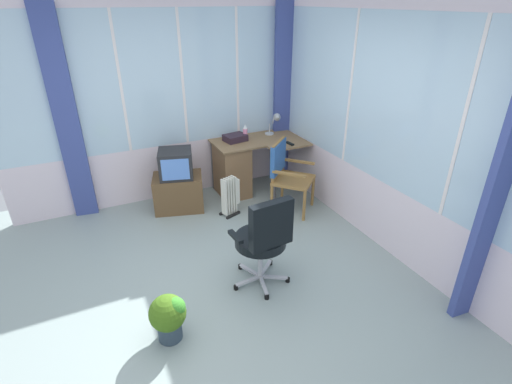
{
  "coord_description": "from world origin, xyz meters",
  "views": [
    {
      "loc": [
        -0.95,
        -2.8,
        2.58
      ],
      "look_at": [
        0.74,
        0.73,
        0.59
      ],
      "focal_mm": 26.88,
      "sensor_mm": 36.0,
      "label": 1
    }
  ],
  "objects_px": {
    "paper_tray": "(235,138)",
    "office_chair": "(265,236)",
    "desk": "(235,167)",
    "wooden_armchair": "(284,168)",
    "potted_plant": "(169,315)",
    "tv_remote": "(290,143)",
    "tv_on_stand": "(178,184)",
    "space_heater": "(231,196)",
    "desk_lamp": "(276,121)",
    "spray_bottle": "(245,132)"
  },
  "relations": [
    {
      "from": "paper_tray",
      "to": "office_chair",
      "type": "xyz_separation_m",
      "value": [
        -0.58,
        -2.09,
        -0.24
      ]
    },
    {
      "from": "desk",
      "to": "office_chair",
      "type": "xyz_separation_m",
      "value": [
        -0.54,
        -2.01,
        0.16
      ]
    },
    {
      "from": "wooden_armchair",
      "to": "potted_plant",
      "type": "xyz_separation_m",
      "value": [
        -1.96,
        -1.57,
        -0.34
      ]
    },
    {
      "from": "desk",
      "to": "tv_remote",
      "type": "relative_size",
      "value": 8.32
    },
    {
      "from": "tv_on_stand",
      "to": "space_heater",
      "type": "bearing_deg",
      "value": -37.6
    },
    {
      "from": "paper_tray",
      "to": "potted_plant",
      "type": "distance_m",
      "value": 2.9
    },
    {
      "from": "space_heater",
      "to": "desk_lamp",
      "type": "bearing_deg",
      "value": 32.54
    },
    {
      "from": "desk",
      "to": "tv_on_stand",
      "type": "xyz_separation_m",
      "value": [
        -0.87,
        -0.11,
        -0.04
      ]
    },
    {
      "from": "office_chair",
      "to": "tv_on_stand",
      "type": "xyz_separation_m",
      "value": [
        -0.34,
        1.9,
        -0.21
      ]
    },
    {
      "from": "wooden_armchair",
      "to": "tv_on_stand",
      "type": "height_order",
      "value": "wooden_armchair"
    },
    {
      "from": "potted_plant",
      "to": "office_chair",
      "type": "bearing_deg",
      "value": 14.76
    },
    {
      "from": "tv_remote",
      "to": "spray_bottle",
      "type": "distance_m",
      "value": 0.66
    },
    {
      "from": "desk",
      "to": "desk_lamp",
      "type": "height_order",
      "value": "desk_lamp"
    },
    {
      "from": "desk",
      "to": "wooden_armchair",
      "type": "height_order",
      "value": "wooden_armchair"
    },
    {
      "from": "desk",
      "to": "office_chair",
      "type": "relative_size",
      "value": 1.26
    },
    {
      "from": "wooden_armchair",
      "to": "office_chair",
      "type": "distance_m",
      "value": 1.61
    },
    {
      "from": "spray_bottle",
      "to": "space_heater",
      "type": "xyz_separation_m",
      "value": [
        -0.5,
        -0.63,
        -0.61
      ]
    },
    {
      "from": "desk",
      "to": "wooden_armchair",
      "type": "distance_m",
      "value": 0.84
    },
    {
      "from": "spray_bottle",
      "to": "wooden_armchair",
      "type": "distance_m",
      "value": 0.86
    },
    {
      "from": "paper_tray",
      "to": "wooden_armchair",
      "type": "distance_m",
      "value": 0.9
    },
    {
      "from": "tv_on_stand",
      "to": "space_heater",
      "type": "xyz_separation_m",
      "value": [
        0.58,
        -0.44,
        -0.1
      ]
    },
    {
      "from": "tv_remote",
      "to": "paper_tray",
      "type": "relative_size",
      "value": 0.5
    },
    {
      "from": "potted_plant",
      "to": "desk",
      "type": "bearing_deg",
      "value": 55.76
    },
    {
      "from": "potted_plant",
      "to": "tv_on_stand",
      "type": "bearing_deg",
      "value": 72.7
    },
    {
      "from": "desk_lamp",
      "to": "paper_tray",
      "type": "xyz_separation_m",
      "value": [
        -0.65,
        -0.0,
        -0.16
      ]
    },
    {
      "from": "desk_lamp",
      "to": "spray_bottle",
      "type": "height_order",
      "value": "desk_lamp"
    },
    {
      "from": "spray_bottle",
      "to": "paper_tray",
      "type": "xyz_separation_m",
      "value": [
        -0.15,
        0.0,
        -0.06
      ]
    },
    {
      "from": "spray_bottle",
      "to": "paper_tray",
      "type": "relative_size",
      "value": 0.72
    },
    {
      "from": "spray_bottle",
      "to": "office_chair",
      "type": "height_order",
      "value": "office_chair"
    },
    {
      "from": "desk_lamp",
      "to": "office_chair",
      "type": "distance_m",
      "value": 2.46
    },
    {
      "from": "spray_bottle",
      "to": "tv_on_stand",
      "type": "bearing_deg",
      "value": -170.4
    },
    {
      "from": "office_chair",
      "to": "space_heater",
      "type": "distance_m",
      "value": 1.51
    },
    {
      "from": "tv_remote",
      "to": "office_chair",
      "type": "bearing_deg",
      "value": -133.7
    },
    {
      "from": "spray_bottle",
      "to": "paper_tray",
      "type": "distance_m",
      "value": 0.17
    },
    {
      "from": "tv_remote",
      "to": "tv_on_stand",
      "type": "xyz_separation_m",
      "value": [
        -1.54,
        0.27,
        -0.41
      ]
    },
    {
      "from": "wooden_armchair",
      "to": "desk_lamp",
      "type": "bearing_deg",
      "value": 70.15
    },
    {
      "from": "office_chair",
      "to": "potted_plant",
      "type": "relative_size",
      "value": 2.31
    },
    {
      "from": "spray_bottle",
      "to": "space_heater",
      "type": "bearing_deg",
      "value": -128.42
    },
    {
      "from": "spray_bottle",
      "to": "tv_on_stand",
      "type": "distance_m",
      "value": 1.2
    },
    {
      "from": "desk_lamp",
      "to": "tv_remote",
      "type": "xyz_separation_m",
      "value": [
        -0.02,
        -0.45,
        -0.19
      ]
    },
    {
      "from": "office_chair",
      "to": "desk_lamp",
      "type": "bearing_deg",
      "value": 59.56
    },
    {
      "from": "tv_remote",
      "to": "space_heater",
      "type": "xyz_separation_m",
      "value": [
        -0.97,
        -0.18,
        -0.51
      ]
    },
    {
      "from": "desk",
      "to": "space_heater",
      "type": "xyz_separation_m",
      "value": [
        -0.3,
        -0.55,
        -0.14
      ]
    },
    {
      "from": "desk_lamp",
      "to": "space_heater",
      "type": "height_order",
      "value": "desk_lamp"
    },
    {
      "from": "tv_remote",
      "to": "wooden_armchair",
      "type": "height_order",
      "value": "wooden_armchair"
    },
    {
      "from": "spray_bottle",
      "to": "tv_on_stand",
      "type": "relative_size",
      "value": 0.26
    },
    {
      "from": "desk",
      "to": "office_chair",
      "type": "distance_m",
      "value": 2.09
    },
    {
      "from": "potted_plant",
      "to": "desk_lamp",
      "type": "bearing_deg",
      "value": 46.45
    },
    {
      "from": "desk_lamp",
      "to": "space_heater",
      "type": "relative_size",
      "value": 0.6
    },
    {
      "from": "office_chair",
      "to": "desk",
      "type": "bearing_deg",
      "value": 75.04
    }
  ]
}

